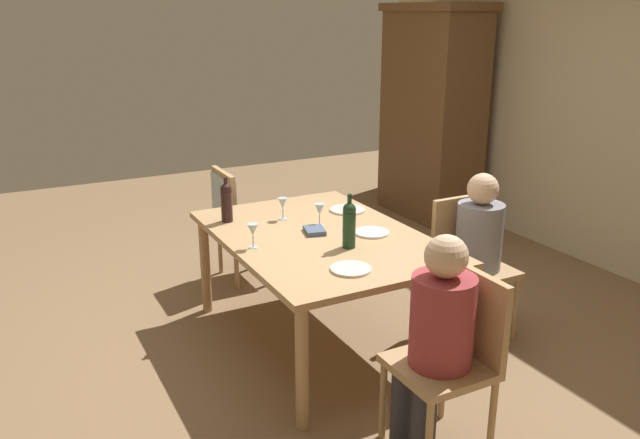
# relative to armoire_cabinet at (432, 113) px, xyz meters

# --- Properties ---
(ground_plane) EXTENTS (10.00, 10.00, 0.00)m
(ground_plane) POSITION_rel_armoire_cabinet_xyz_m (1.96, -2.34, -1.10)
(ground_plane) COLOR #846647
(rear_room_partition) EXTENTS (6.40, 0.12, 2.70)m
(rear_room_partition) POSITION_rel_armoire_cabinet_xyz_m (1.96, 0.45, 0.25)
(rear_room_partition) COLOR beige
(rear_room_partition) RESTS_ON ground_plane
(armoire_cabinet) EXTENTS (1.18, 0.62, 2.18)m
(armoire_cabinet) POSITION_rel_armoire_cabinet_xyz_m (0.00, 0.00, 0.00)
(armoire_cabinet) COLOR brown
(armoire_cabinet) RESTS_ON ground_plane
(dining_table) EXTENTS (1.72, 1.18, 0.75)m
(dining_table) POSITION_rel_armoire_cabinet_xyz_m (1.96, -2.34, -0.42)
(dining_table) COLOR tan
(dining_table) RESTS_ON ground_plane
(chair_far_right) EXTENTS (0.44, 0.44, 0.92)m
(chair_far_right) POSITION_rel_armoire_cabinet_xyz_m (2.26, -1.37, -0.56)
(chair_far_right) COLOR tan
(chair_far_right) RESTS_ON ground_plane
(chair_right_end) EXTENTS (0.44, 0.44, 0.92)m
(chair_right_end) POSITION_rel_armoire_cabinet_xyz_m (3.20, -2.25, -0.56)
(chair_right_end) COLOR tan
(chair_right_end) RESTS_ON ground_plane
(chair_left_end) EXTENTS (0.44, 0.46, 0.92)m
(chair_left_end) POSITION_rel_armoire_cabinet_xyz_m (0.72, -2.46, -0.50)
(chair_left_end) COLOR tan
(chair_left_end) RESTS_ON ground_plane
(person_woman_host) EXTENTS (0.35, 0.30, 1.12)m
(person_woman_host) POSITION_rel_armoire_cabinet_xyz_m (2.37, -1.37, -0.45)
(person_woman_host) COLOR #33333D
(person_woman_host) RESTS_ON ground_plane
(person_man_bearded) EXTENTS (0.31, 0.35, 1.14)m
(person_man_bearded) POSITION_rel_armoire_cabinet_xyz_m (3.20, -2.36, -0.44)
(person_man_bearded) COLOR #33333D
(person_man_bearded) RESTS_ON ground_plane
(wine_bottle_tall_green) EXTENTS (0.08, 0.08, 0.30)m
(wine_bottle_tall_green) POSITION_rel_armoire_cabinet_xyz_m (1.43, -2.77, -0.20)
(wine_bottle_tall_green) COLOR black
(wine_bottle_tall_green) RESTS_ON dining_table
(wine_bottle_dark_red) EXTENTS (0.08, 0.08, 0.33)m
(wine_bottle_dark_red) POSITION_rel_armoire_cabinet_xyz_m (2.24, -2.29, -0.20)
(wine_bottle_dark_red) COLOR #19381E
(wine_bottle_dark_red) RESTS_ON dining_table
(wine_glass_near_left) EXTENTS (0.07, 0.07, 0.15)m
(wine_glass_near_left) POSITION_rel_armoire_cabinet_xyz_m (1.56, -2.41, -0.24)
(wine_glass_near_left) COLOR silver
(wine_glass_near_left) RESTS_ON dining_table
(wine_glass_centre) EXTENTS (0.07, 0.07, 0.15)m
(wine_glass_centre) POSITION_rel_armoire_cabinet_xyz_m (1.98, -2.80, -0.24)
(wine_glass_centre) COLOR silver
(wine_glass_centre) RESTS_ON dining_table
(wine_glass_near_right) EXTENTS (0.07, 0.07, 0.15)m
(wine_glass_near_right) POSITION_rel_armoire_cabinet_xyz_m (1.80, -2.26, -0.24)
(wine_glass_near_right) COLOR silver
(wine_glass_near_right) RESTS_ON dining_table
(dinner_plate_host) EXTENTS (0.25, 0.25, 0.01)m
(dinner_plate_host) POSITION_rel_armoire_cabinet_xyz_m (1.60, -1.93, -0.34)
(dinner_plate_host) COLOR silver
(dinner_plate_host) RESTS_ON dining_table
(dinner_plate_guest_left) EXTENTS (0.22, 0.22, 0.01)m
(dinner_plate_guest_left) POSITION_rel_armoire_cabinet_xyz_m (2.09, -2.04, -0.34)
(dinner_plate_guest_left) COLOR white
(dinner_plate_guest_left) RESTS_ON dining_table
(dinner_plate_guest_right) EXTENTS (0.23, 0.23, 0.01)m
(dinner_plate_guest_right) POSITION_rel_armoire_cabinet_xyz_m (2.55, -2.46, -0.34)
(dinner_plate_guest_right) COLOR silver
(dinner_plate_guest_right) RESTS_ON dining_table
(folded_napkin) EXTENTS (0.18, 0.16, 0.03)m
(folded_napkin) POSITION_rel_armoire_cabinet_xyz_m (1.91, -2.35, -0.33)
(folded_napkin) COLOR #4C5B75
(folded_napkin) RESTS_ON dining_table
(handbag) EXTENTS (0.28, 0.13, 0.22)m
(handbag) POSITION_rel_armoire_cabinet_xyz_m (0.72, -1.99, -0.99)
(handbag) COLOR brown
(handbag) RESTS_ON ground_plane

